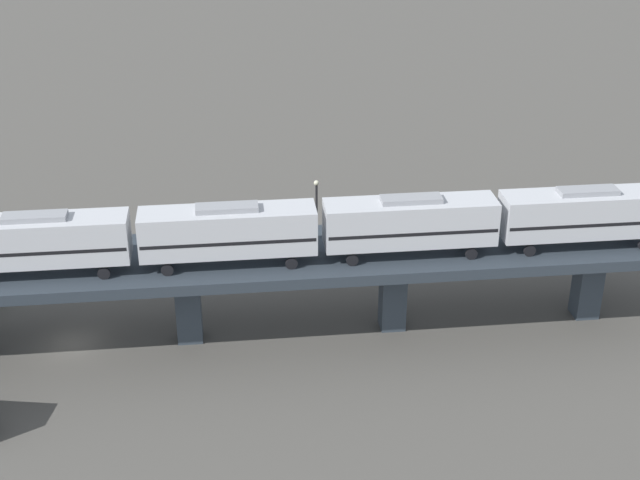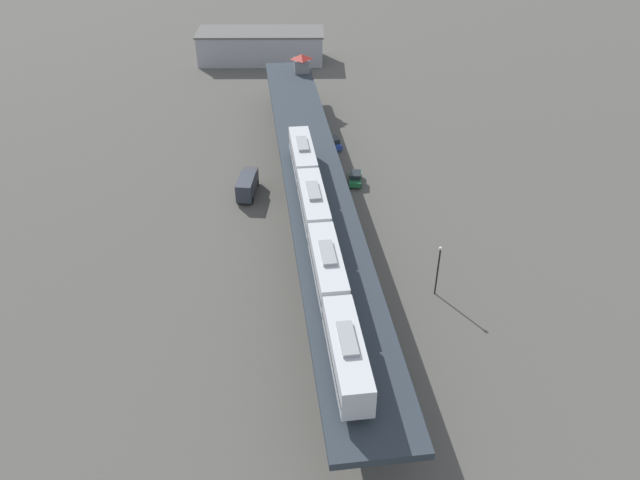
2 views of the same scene
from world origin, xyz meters
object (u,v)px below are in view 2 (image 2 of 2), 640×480
object	(u,v)px
street_car_blue	(333,143)
street_car_green	(355,178)
subway_train	(320,232)
warehouse_building	(261,46)
street_lamp	(438,267)
signal_hut	(302,63)
delivery_truck	(247,184)

from	to	relation	value
street_car_blue	street_car_green	world-z (taller)	same
subway_train	street_car_blue	distance (m)	40.58
warehouse_building	street_lamp	bearing A→B (deg)	-82.36
signal_hut	street_car_green	bearing A→B (deg)	-84.21
signal_hut	warehouse_building	world-z (taller)	signal_hut
subway_train	street_lamp	bearing A→B (deg)	-8.59
street_car_blue	street_car_green	size ratio (longest dim) A/B	0.99
delivery_truck	street_lamp	size ratio (longest dim) A/B	1.09
delivery_truck	street_car_green	bearing A→B (deg)	1.61
street_car_blue	street_lamp	world-z (taller)	street_lamp
street_car_green	street_lamp	distance (m)	28.35
signal_hut	street_car_blue	size ratio (longest dim) A/B	0.73
subway_train	delivery_truck	distance (m)	27.28
street_car_green	street_lamp	world-z (taller)	street_lamp
street_car_blue	street_lamp	distance (m)	41.02
subway_train	warehouse_building	bearing A→B (deg)	88.65
subway_train	warehouse_building	world-z (taller)	subway_train
street_lamp	delivery_truck	bearing A→B (deg)	126.25
signal_hut	street_car_blue	world-z (taller)	signal_hut
street_car_blue	street_car_green	xyz separation A→B (m)	(0.99, -12.70, 0.00)
street_car_blue	street_car_green	distance (m)	12.73
delivery_truck	subway_train	bearing A→B (deg)	-75.80
signal_hut	warehouse_building	distance (m)	28.28
signal_hut	delivery_truck	bearing A→B (deg)	-112.61
delivery_truck	signal_hut	bearing A→B (deg)	67.39
street_car_blue	delivery_truck	xyz separation A→B (m)	(-15.82, -13.17, 0.82)
subway_train	street_lamp	size ratio (longest dim) A/B	7.19
subway_train	warehouse_building	distance (m)	85.55
signal_hut	delivery_truck	distance (m)	35.91
warehouse_building	street_car_blue	bearing A→B (deg)	-81.02
delivery_truck	street_lamp	world-z (taller)	street_lamp
street_car_green	delivery_truck	size ratio (longest dim) A/B	0.62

